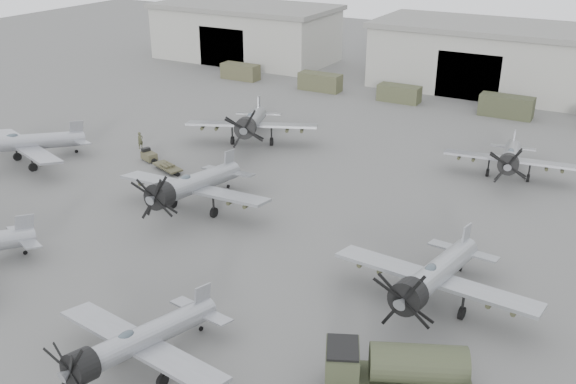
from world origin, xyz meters
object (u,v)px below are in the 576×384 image
at_px(aircraft_near_1, 136,342).
at_px(tug_trailer, 156,160).
at_px(aircraft_far_0, 251,122).
at_px(ground_crew, 140,140).
at_px(fuel_tanker, 396,366).
at_px(aircraft_mid_0, 20,143).
at_px(aircraft_mid_2, 433,276).
at_px(aircraft_far_1, 510,157).
at_px(aircraft_mid_1, 191,186).

bearing_deg(aircraft_near_1, tug_trailer, 135.53).
relative_size(aircraft_far_0, ground_crew, 7.68).
bearing_deg(fuel_tanker, aircraft_mid_0, 139.02).
bearing_deg(fuel_tanker, ground_crew, 124.15).
distance_m(aircraft_near_1, ground_crew, 35.75).
bearing_deg(ground_crew, aircraft_mid_2, -96.62).
distance_m(aircraft_mid_0, aircraft_far_1, 45.49).
bearing_deg(aircraft_far_1, aircraft_mid_1, -144.27).
xyz_separation_m(aircraft_far_1, ground_crew, (-34.70, -10.01, -1.27)).
bearing_deg(aircraft_far_0, aircraft_mid_2, -62.43).
bearing_deg(tug_trailer, fuel_tanker, -10.87).
xyz_separation_m(aircraft_mid_2, aircraft_far_0, (-25.60, 20.06, 0.14)).
height_order(aircraft_mid_0, aircraft_mid_1, aircraft_mid_1).
bearing_deg(ground_crew, fuel_tanker, -106.62).
xyz_separation_m(aircraft_mid_0, aircraft_mid_2, (41.52, -4.34, 0.05)).
xyz_separation_m(aircraft_near_1, ground_crew, (-23.42, 26.99, -1.16)).
relative_size(aircraft_near_1, tug_trailer, 1.86).
distance_m(aircraft_mid_1, fuel_tanker, 24.90).
bearing_deg(aircraft_far_0, tug_trailer, -143.02).
xyz_separation_m(aircraft_mid_1, fuel_tanker, (21.83, -11.95, -0.77)).
distance_m(aircraft_mid_1, aircraft_far_0, 16.77).
distance_m(aircraft_near_1, fuel_tanker, 13.42).
xyz_separation_m(aircraft_near_1, tug_trailer, (-19.06, 24.19, -1.58)).
xyz_separation_m(aircraft_near_1, aircraft_mid_0, (-29.92, 17.72, 0.26)).
distance_m(aircraft_mid_2, aircraft_far_0, 32.52).
relative_size(aircraft_mid_2, ground_crew, 7.43).
relative_size(aircraft_mid_1, fuel_tanker, 1.71).
relative_size(fuel_tanker, tug_trailer, 1.27).
height_order(aircraft_near_1, aircraft_far_1, aircraft_far_1).
distance_m(fuel_tanker, ground_crew, 41.80).
xyz_separation_m(aircraft_far_0, aircraft_far_1, (25.28, 3.56, -0.35)).
distance_m(aircraft_far_0, ground_crew, 11.53).
distance_m(aircraft_mid_0, aircraft_mid_2, 41.74).
xyz_separation_m(aircraft_mid_2, tug_trailer, (-30.66, 10.81, -1.89)).
bearing_deg(tug_trailer, aircraft_far_1, 43.04).
bearing_deg(aircraft_mid_0, aircraft_near_1, -12.20).
bearing_deg(ground_crew, aircraft_far_1, -59.30).
bearing_deg(aircraft_mid_1, tug_trailer, 141.31).
bearing_deg(aircraft_mid_2, aircraft_mid_1, 173.76).
distance_m(aircraft_far_0, fuel_tanker, 38.52).
bearing_deg(aircraft_mid_0, aircraft_far_0, 63.08).
relative_size(aircraft_mid_0, fuel_tanker, 1.64).
xyz_separation_m(aircraft_near_1, aircraft_far_0, (-14.00, 33.44, 0.45)).
xyz_separation_m(aircraft_mid_2, ground_crew, (-35.02, 13.61, -1.47)).
height_order(aircraft_mid_0, tug_trailer, aircraft_mid_0).
relative_size(aircraft_far_1, tug_trailer, 1.96).
bearing_deg(aircraft_mid_2, aircraft_mid_0, 178.25).
xyz_separation_m(aircraft_mid_1, aircraft_mid_2, (21.12, -3.90, -0.06)).
distance_m(aircraft_mid_2, fuel_tanker, 8.12).
relative_size(aircraft_mid_2, fuel_tanker, 1.68).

